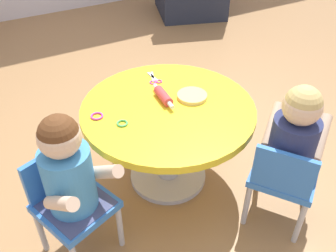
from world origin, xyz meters
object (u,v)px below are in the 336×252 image
object	(u,v)px
craft_table	(168,125)
child_chair_right	(283,177)
seated_child_right	(294,136)
rolling_pin	(163,96)
craft_scissors	(154,80)
child_chair_left	(70,201)
seated_child_left	(67,169)

from	to	relation	value
craft_table	child_chair_right	bearing A→B (deg)	-57.05
child_chair_right	seated_child_right	distance (m)	0.23
rolling_pin	craft_scissors	bearing A→B (deg)	76.26
child_chair_left	craft_table	bearing A→B (deg)	17.69
rolling_pin	craft_table	bearing A→B (deg)	-95.74
craft_table	child_chair_left	world-z (taller)	child_chair_left
rolling_pin	craft_scissors	world-z (taller)	rolling_pin
seated_child_left	child_chair_left	bearing A→B (deg)	110.85
child_chair_right	rolling_pin	distance (m)	0.72
craft_scissors	seated_child_left	bearing A→B (deg)	-142.37
seated_child_left	seated_child_right	size ratio (longest dim) A/B	1.00
child_chair_right	rolling_pin	size ratio (longest dim) A/B	2.32
craft_table	rolling_pin	world-z (taller)	rolling_pin
craft_table	rolling_pin	size ratio (longest dim) A/B	3.88
seated_child_left	child_chair_right	size ratio (longest dim) A/B	0.95
rolling_pin	child_chair_right	bearing A→B (deg)	-60.41
seated_child_right	craft_table	bearing A→B (deg)	126.58
child_chair_left	rolling_pin	distance (m)	0.69
seated_child_right	craft_scissors	bearing A→B (deg)	112.47
craft_table	seated_child_left	size ratio (longest dim) A/B	1.76
child_chair_left	rolling_pin	world-z (taller)	rolling_pin
seated_child_right	craft_scissors	size ratio (longest dim) A/B	3.67
craft_table	craft_scissors	world-z (taller)	craft_scissors
craft_scissors	child_chair_right	bearing A→B (deg)	-70.16
child_chair_right	craft_scissors	size ratio (longest dim) A/B	3.85
seated_child_left	rolling_pin	bearing A→B (deg)	26.26
child_chair_right	child_chair_left	bearing A→B (deg)	160.32
seated_child_left	rolling_pin	distance (m)	0.66
child_chair_left	seated_child_left	world-z (taller)	seated_child_left
rolling_pin	seated_child_left	bearing A→B (deg)	-153.74
child_chair_right	rolling_pin	world-z (taller)	rolling_pin
child_chair_right	craft_scissors	world-z (taller)	child_chair_right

